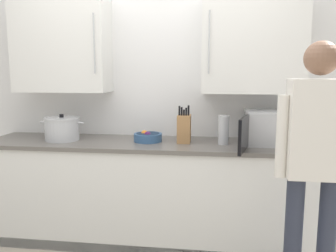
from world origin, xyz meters
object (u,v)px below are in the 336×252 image
(stock_pot, at_px, (62,129))
(knife_block, at_px, (184,128))
(fruit_bowl, at_px, (148,137))
(thermos_flask, at_px, (223,130))
(microwave_oven, at_px, (273,128))
(person_figure, at_px, (314,154))

(stock_pot, height_order, knife_block, knife_block)
(fruit_bowl, distance_m, thermos_flask, 0.65)
(knife_block, bearing_deg, stock_pot, -177.97)
(knife_block, height_order, thermos_flask, knife_block)
(stock_pot, bearing_deg, microwave_oven, 1.69)
(stock_pot, height_order, thermos_flask, thermos_flask)
(fruit_bowl, height_order, person_figure, person_figure)
(thermos_flask, height_order, person_figure, person_figure)
(microwave_oven, height_order, knife_block, knife_block)
(thermos_flask, bearing_deg, microwave_oven, 6.99)
(thermos_flask, bearing_deg, stock_pot, -179.86)
(thermos_flask, distance_m, person_figure, 0.90)
(stock_pot, xyz_separation_m, thermos_flask, (1.41, 0.00, 0.02))
(stock_pot, relative_size, person_figure, 0.24)
(stock_pot, bearing_deg, person_figure, -20.49)
(microwave_oven, distance_m, fruit_bowl, 1.06)
(stock_pot, height_order, person_figure, person_figure)
(fruit_bowl, relative_size, person_figure, 0.15)
(microwave_oven, relative_size, person_figure, 0.42)
(fruit_bowl, distance_m, person_figure, 1.40)
(microwave_oven, bearing_deg, stock_pot, -178.31)
(knife_block, height_order, fruit_bowl, knife_block)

